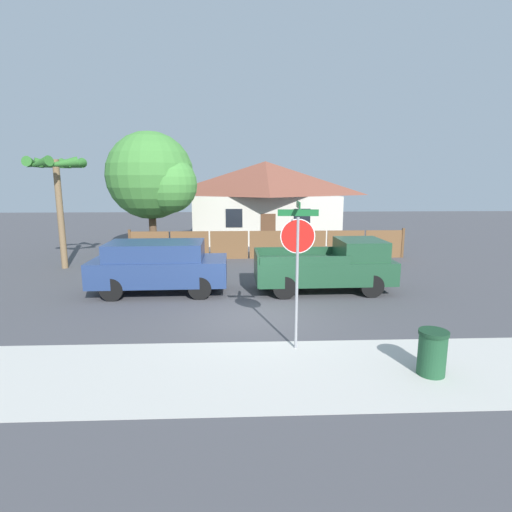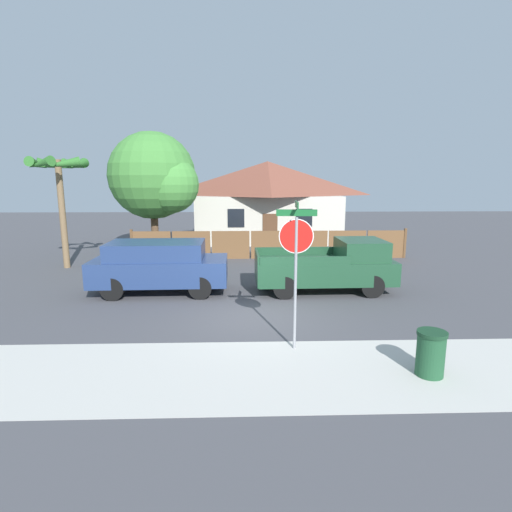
{
  "view_description": "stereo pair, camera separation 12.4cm",
  "coord_description": "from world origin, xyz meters",
  "px_view_note": "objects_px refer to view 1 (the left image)",
  "views": [
    {
      "loc": [
        -0.46,
        -11.37,
        3.97
      ],
      "look_at": [
        0.06,
        1.1,
        1.6
      ],
      "focal_mm": 28.0,
      "sensor_mm": 36.0,
      "label": 1
    },
    {
      "loc": [
        -0.34,
        -11.38,
        3.97
      ],
      "look_at": [
        0.06,
        1.1,
        1.6
      ],
      "focal_mm": 28.0,
      "sensor_mm": 36.0,
      "label": 2
    }
  ],
  "objects_px": {
    "oak_tree": "(154,178)",
    "stop_sign": "(297,250)",
    "palm_tree": "(57,174)",
    "orange_pickup": "(329,266)",
    "red_suv": "(159,265)",
    "house": "(265,200)",
    "trash_bin": "(432,352)"
  },
  "relations": [
    {
      "from": "orange_pickup",
      "to": "stop_sign",
      "type": "relative_size",
      "value": 1.41
    },
    {
      "from": "stop_sign",
      "to": "palm_tree",
      "type": "bearing_deg",
      "value": 138.63
    },
    {
      "from": "palm_tree",
      "to": "red_suv",
      "type": "distance_m",
      "value": 7.5
    },
    {
      "from": "stop_sign",
      "to": "trash_bin",
      "type": "distance_m",
      "value": 3.55
    },
    {
      "from": "house",
      "to": "orange_pickup",
      "type": "bearing_deg",
      "value": -83.27
    },
    {
      "from": "oak_tree",
      "to": "stop_sign",
      "type": "bearing_deg",
      "value": -65.6
    },
    {
      "from": "palm_tree",
      "to": "stop_sign",
      "type": "relative_size",
      "value": 1.42
    },
    {
      "from": "oak_tree",
      "to": "red_suv",
      "type": "relative_size",
      "value": 1.37
    },
    {
      "from": "orange_pickup",
      "to": "trash_bin",
      "type": "relative_size",
      "value": 5.18
    },
    {
      "from": "red_suv",
      "to": "orange_pickup",
      "type": "height_order",
      "value": "orange_pickup"
    },
    {
      "from": "oak_tree",
      "to": "palm_tree",
      "type": "height_order",
      "value": "oak_tree"
    },
    {
      "from": "palm_tree",
      "to": "stop_sign",
      "type": "height_order",
      "value": "palm_tree"
    },
    {
      "from": "oak_tree",
      "to": "red_suv",
      "type": "distance_m",
      "value": 8.66
    },
    {
      "from": "oak_tree",
      "to": "orange_pickup",
      "type": "bearing_deg",
      "value": -45.48
    },
    {
      "from": "trash_bin",
      "to": "stop_sign",
      "type": "bearing_deg",
      "value": 151.53
    },
    {
      "from": "orange_pickup",
      "to": "stop_sign",
      "type": "distance_m",
      "value": 5.57
    },
    {
      "from": "palm_tree",
      "to": "oak_tree",
      "type": "bearing_deg",
      "value": 45.4
    },
    {
      "from": "oak_tree",
      "to": "orange_pickup",
      "type": "distance_m",
      "value": 11.54
    },
    {
      "from": "trash_bin",
      "to": "red_suv",
      "type": "bearing_deg",
      "value": 136.69
    },
    {
      "from": "red_suv",
      "to": "stop_sign",
      "type": "height_order",
      "value": "stop_sign"
    },
    {
      "from": "palm_tree",
      "to": "red_suv",
      "type": "bearing_deg",
      "value": -39.92
    },
    {
      "from": "oak_tree",
      "to": "stop_sign",
      "type": "distance_m",
      "value": 14.28
    },
    {
      "from": "stop_sign",
      "to": "orange_pickup",
      "type": "bearing_deg",
      "value": 72.63
    },
    {
      "from": "house",
      "to": "trash_bin",
      "type": "height_order",
      "value": "house"
    },
    {
      "from": "oak_tree",
      "to": "orange_pickup",
      "type": "height_order",
      "value": "oak_tree"
    },
    {
      "from": "oak_tree",
      "to": "trash_bin",
      "type": "xyz_separation_m",
      "value": [
        8.48,
        -14.34,
        -3.63
      ]
    },
    {
      "from": "orange_pickup",
      "to": "oak_tree",
      "type": "bearing_deg",
      "value": 133.31
    },
    {
      "from": "house",
      "to": "oak_tree",
      "type": "xyz_separation_m",
      "value": [
        -6.26,
        -4.87,
        1.41
      ]
    },
    {
      "from": "red_suv",
      "to": "stop_sign",
      "type": "relative_size",
      "value": 1.36
    },
    {
      "from": "palm_tree",
      "to": "orange_pickup",
      "type": "relative_size",
      "value": 1.01
    },
    {
      "from": "orange_pickup",
      "to": "trash_bin",
      "type": "distance_m",
      "value": 6.49
    },
    {
      "from": "oak_tree",
      "to": "palm_tree",
      "type": "xyz_separation_m",
      "value": [
        -3.52,
        -3.57,
        0.15
      ]
    }
  ]
}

